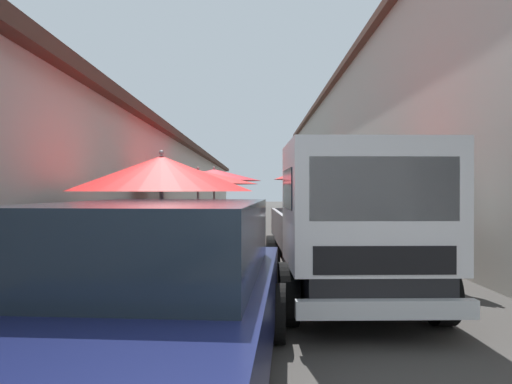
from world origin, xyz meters
TOP-DOWN VIEW (x-y plane):
  - ground at (13.50, 0.00)m, footprint 90.00×90.00m
  - building_left_whitewash at (15.75, 6.71)m, footprint 49.80×7.50m
  - building_right_concrete at (15.75, -6.71)m, footprint 49.80×7.50m
  - fruit_stall_near_right at (4.78, 1.70)m, footprint 2.53×2.53m
  - fruit_stall_near_left at (11.86, 1.65)m, footprint 2.77×2.77m
  - fruit_stall_far_right at (9.40, 1.79)m, footprint 2.89×2.89m
  - fruit_stall_far_left at (7.63, -1.24)m, footprint 2.58×2.58m
  - fruit_stall_mid_lane at (18.55, -2.03)m, footprint 2.23×2.23m
  - hatchback_car at (1.82, 1.16)m, footprint 4.02×2.15m
  - delivery_truck at (4.33, -0.81)m, footprint 4.95×2.04m
  - vendor_by_crates at (5.52, -2.52)m, footprint 0.56×0.44m
  - parked_scooter at (7.17, 2.26)m, footprint 1.65×0.64m
  - plastic_stool at (12.61, 0.72)m, footprint 0.30×0.30m

SIDE VIEW (x-z plane):
  - ground at x=13.50m, z-range 0.00..0.00m
  - plastic_stool at x=12.61m, z-range 0.11..0.54m
  - parked_scooter at x=7.17m, z-range -0.12..1.02m
  - hatchback_car at x=1.82m, z-range 0.01..1.46m
  - vendor_by_crates at x=5.52m, z-range 0.13..1.80m
  - delivery_truck at x=4.33m, z-range 0.00..2.08m
  - fruit_stall_near_right at x=4.78m, z-range 0.55..2.65m
  - fruit_stall_mid_lane at x=18.55m, z-range 0.50..2.72m
  - fruit_stall_far_right at x=9.40m, z-range 0.65..2.75m
  - building_left_whitewash at x=15.75m, z-range 0.01..3.50m
  - fruit_stall_far_left at x=7.63m, z-range 0.64..2.95m
  - fruit_stall_near_left at x=11.86m, z-range 0.69..2.92m
  - building_right_concrete at x=15.75m, z-range 0.01..6.65m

